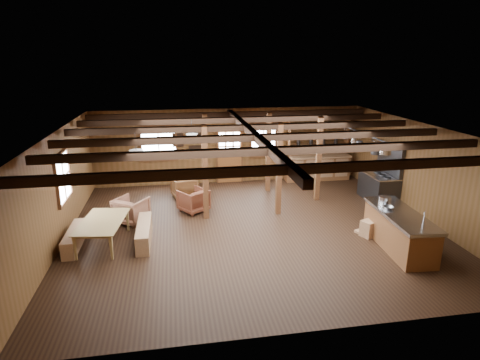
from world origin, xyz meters
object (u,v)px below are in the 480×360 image
object	(u,v)px
kitchen_island	(399,230)
commercial_range	(380,182)
dining_table	(105,233)
armchair_b	(184,187)
armchair_c	(131,210)
armchair_a	(193,200)

from	to	relation	value
kitchen_island	commercial_range	world-z (taller)	commercial_range
commercial_range	dining_table	world-z (taller)	commercial_range
armchair_b	armchair_c	size ratio (longest dim) A/B	0.96
dining_table	armchair_a	distance (m)	3.05
commercial_range	armchair_c	world-z (taller)	commercial_range
armchair_b	armchair_c	xyz separation A→B (m)	(-1.58, -1.94, 0.01)
kitchen_island	armchair_c	bearing A→B (deg)	161.20
kitchen_island	commercial_range	xyz separation A→B (m)	(1.28, 3.37, 0.15)
commercial_range	armchair_b	size ratio (longest dim) A/B	2.41
kitchen_island	dining_table	xyz separation A→B (m)	(-7.27, 1.43, -0.16)
commercial_range	armchair_a	xyz separation A→B (m)	(-6.19, -0.01, -0.27)
commercial_range	armchair_c	size ratio (longest dim) A/B	2.31
commercial_range	dining_table	size ratio (longest dim) A/B	1.05
commercial_range	armchair_a	size ratio (longest dim) A/B	2.45
kitchen_island	armchair_c	size ratio (longest dim) A/B	3.07
commercial_range	dining_table	bearing A→B (deg)	-167.20
kitchen_island	commercial_range	distance (m)	3.61
kitchen_island	armchair_b	world-z (taller)	kitchen_island
commercial_range	armchair_b	world-z (taller)	commercial_range
armchair_b	armchair_c	distance (m)	2.50
dining_table	armchair_b	xyz separation A→B (m)	(2.12, 3.29, 0.04)
commercial_range	armchair_c	bearing A→B (deg)	-175.72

